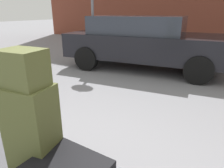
% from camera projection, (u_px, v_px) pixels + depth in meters
% --- Properties ---
extents(suitcase_olive_front_right, '(0.40, 0.34, 0.70)m').
position_uv_depth(suitcase_olive_front_right, '(32.00, 128.00, 1.57)').
color(suitcase_olive_front_right, '#4C5128').
rests_on(suitcase_olive_front_right, luggage_cart).
extents(duffel_bag_olive_topmost_pile, '(0.33, 0.27, 0.26)m').
position_uv_depth(duffel_bag_olive_topmost_pile, '(23.00, 68.00, 1.41)').
color(duffel_bag_olive_topmost_pile, '#4C5128').
rests_on(duffel_bag_olive_topmost_pile, suitcase_olive_front_right).
extents(parked_car, '(4.51, 2.38, 1.42)m').
position_uv_depth(parked_car, '(144.00, 41.00, 5.60)').
color(parked_car, black).
rests_on(parked_car, ground_plane).
extents(no_parking_sign, '(0.49, 0.14, 2.52)m').
position_uv_depth(no_parking_sign, '(93.00, 11.00, 5.35)').
color(no_parking_sign, slate).
rests_on(no_parking_sign, ground_plane).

